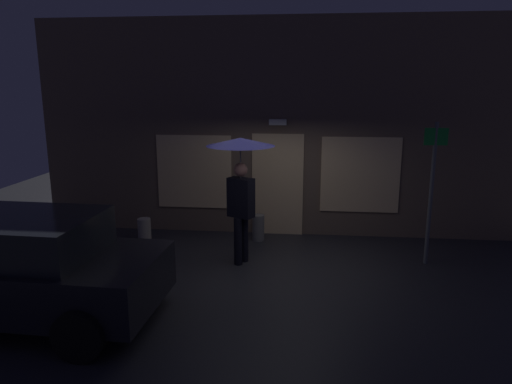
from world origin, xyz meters
The scene contains 7 objects.
ground_plane centered at (0.00, 0.00, 0.00)m, with size 18.00×18.00×0.00m, color #26262B.
building_facade centered at (0.00, 2.35, 2.27)m, with size 10.38×0.48×4.58m.
person_with_umbrella centered at (-0.54, 0.36, 1.77)m, with size 1.21×1.21×2.30m.
parked_car centered at (-3.31, -2.04, 0.75)m, with size 3.97×2.08×1.48m.
street_sign_post centered at (2.82, 0.68, 1.46)m, with size 0.40×0.07×2.58m.
sidewalk_bollard centered at (-0.36, 1.68, 0.27)m, with size 0.25×0.25×0.55m, color slate.
sidewalk_bollard_2 centered at (-2.73, 1.38, 0.24)m, with size 0.27×0.27×0.49m, color #B2A899.
Camera 1 is at (0.59, -7.73, 3.19)m, focal length 32.99 mm.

